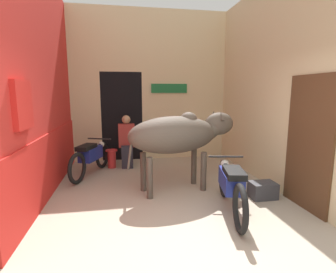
{
  "coord_description": "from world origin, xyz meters",
  "views": [
    {
      "loc": [
        -0.77,
        -2.74,
        1.83
      ],
      "look_at": [
        0.06,
        1.97,
        1.02
      ],
      "focal_mm": 28.0,
      "sensor_mm": 36.0,
      "label": 1
    }
  ],
  "objects_px": {
    "cow": "(180,134)",
    "motorcycle_far": "(91,156)",
    "crate": "(263,190)",
    "motorcycle_near": "(231,184)",
    "shopkeeper_seated": "(127,140)",
    "plastic_stool": "(112,158)"
  },
  "relations": [
    {
      "from": "motorcycle_far",
      "to": "plastic_stool",
      "type": "distance_m",
      "value": 0.7
    },
    {
      "from": "motorcycle_far",
      "to": "shopkeeper_seated",
      "type": "distance_m",
      "value": 0.99
    },
    {
      "from": "crate",
      "to": "motorcycle_near",
      "type": "bearing_deg",
      "value": -152.85
    },
    {
      "from": "plastic_stool",
      "to": "crate",
      "type": "distance_m",
      "value": 3.57
    },
    {
      "from": "motorcycle_near",
      "to": "motorcycle_far",
      "type": "distance_m",
      "value": 3.24
    },
    {
      "from": "cow",
      "to": "shopkeeper_seated",
      "type": "relative_size",
      "value": 1.7
    },
    {
      "from": "plastic_stool",
      "to": "shopkeeper_seated",
      "type": "bearing_deg",
      "value": 1.27
    },
    {
      "from": "shopkeeper_seated",
      "to": "plastic_stool",
      "type": "relative_size",
      "value": 2.84
    },
    {
      "from": "motorcycle_near",
      "to": "shopkeeper_seated",
      "type": "height_order",
      "value": "shopkeeper_seated"
    },
    {
      "from": "cow",
      "to": "motorcycle_far",
      "type": "xyz_separation_m",
      "value": [
        -1.75,
        1.21,
        -0.64
      ]
    },
    {
      "from": "cow",
      "to": "crate",
      "type": "bearing_deg",
      "value": -25.57
    },
    {
      "from": "shopkeeper_seated",
      "to": "crate",
      "type": "relative_size",
      "value": 2.91
    },
    {
      "from": "motorcycle_near",
      "to": "crate",
      "type": "bearing_deg",
      "value": 27.15
    },
    {
      "from": "plastic_stool",
      "to": "motorcycle_near",
      "type": "bearing_deg",
      "value": -55.65
    },
    {
      "from": "motorcycle_far",
      "to": "shopkeeper_seated",
      "type": "xyz_separation_m",
      "value": [
        0.8,
        0.52,
        0.25
      ]
    },
    {
      "from": "motorcycle_far",
      "to": "crate",
      "type": "height_order",
      "value": "motorcycle_far"
    },
    {
      "from": "plastic_stool",
      "to": "cow",
      "type": "bearing_deg",
      "value": -52.65
    },
    {
      "from": "cow",
      "to": "plastic_stool",
      "type": "distance_m",
      "value": 2.32
    },
    {
      "from": "shopkeeper_seated",
      "to": "plastic_stool",
      "type": "height_order",
      "value": "shopkeeper_seated"
    },
    {
      "from": "motorcycle_far",
      "to": "shopkeeper_seated",
      "type": "bearing_deg",
      "value": 32.99
    },
    {
      "from": "cow",
      "to": "motorcycle_far",
      "type": "relative_size",
      "value": 1.27
    },
    {
      "from": "motorcycle_near",
      "to": "plastic_stool",
      "type": "distance_m",
      "value": 3.36
    }
  ]
}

